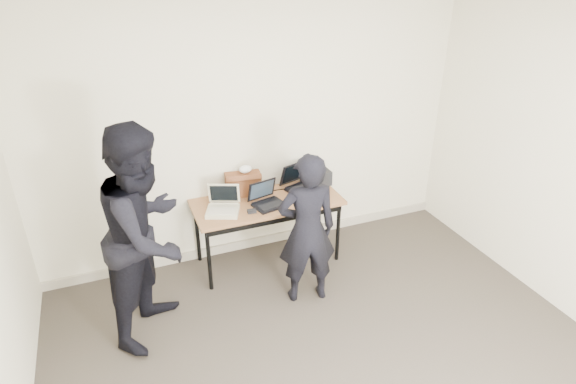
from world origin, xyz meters
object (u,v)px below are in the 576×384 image
desk (268,206)px  person_typist (307,230)px  laptop_center (267,199)px  equipment_box (316,177)px  laptop_beige (223,207)px  leather_satchel (243,184)px  person_observer (147,234)px  laptop_right (302,183)px

desk → person_typist: bearing=-79.0°
laptop_center → equipment_box: 0.70m
desk → laptop_beige: laptop_beige is taller
laptop_beige → leather_satchel: 0.40m
laptop_beige → equipment_box: laptop_beige is taller
leather_satchel → equipment_box: 0.81m
person_observer → laptop_right: bearing=-32.6°
laptop_right → person_typist: person_typist is taller
laptop_beige → leather_satchel: (0.29, 0.26, 0.08)m
desk → person_observer: size_ratio=0.80×
equipment_box → person_typist: (-0.50, -0.89, -0.06)m
laptop_center → laptop_right: 0.51m
desk → laptop_right: size_ratio=3.27×
laptop_beige → leather_satchel: bearing=64.9°
person_typist → person_observer: size_ratio=0.79×
desk → equipment_box: bearing=17.1°
person_typist → person_observer: person_observer is taller
laptop_center → person_typist: bearing=-88.8°
equipment_box → person_observer: bearing=-157.9°
laptop_beige → laptop_right: 0.93m
desk → equipment_box: equipment_box is taller
leather_satchel → person_typist: 0.98m
laptop_center → leather_satchel: 0.33m
leather_satchel → equipment_box: leather_satchel is taller
person_observer → leather_satchel: bearing=-18.6°
laptop_center → person_typist: 0.66m
laptop_right → equipment_box: bearing=-3.8°
person_typist → laptop_right: bearing=-100.8°
laptop_right → person_typist: (-0.31, -0.84, -0.04)m
laptop_right → person_observer: 1.83m
laptop_center → laptop_right: size_ratio=0.78×
person_typist → desk: bearing=-69.8°
desk → laptop_beige: 0.48m
desk → leather_satchel: bearing=128.6°
desk → laptop_center: (-0.03, -0.06, 0.11)m
leather_satchel → person_observer: (-1.05, -0.79, 0.10)m
laptop_center → person_typist: size_ratio=0.24×
laptop_center → equipment_box: laptop_center is taller
person_typist → equipment_box: bearing=-110.0°
laptop_beige → leather_satchel: leather_satchel is taller
laptop_beige → person_typist: size_ratio=0.27×
leather_satchel → person_observer: person_observer is taller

